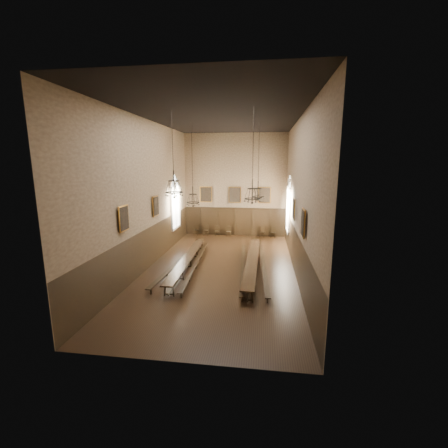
% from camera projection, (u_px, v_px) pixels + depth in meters
% --- Properties ---
extents(floor, '(9.00, 18.00, 0.02)m').
position_uv_depth(floor, '(221.00, 269.00, 18.52)').
color(floor, black).
rests_on(floor, ground).
extents(ceiling, '(9.00, 18.00, 0.02)m').
position_uv_depth(ceiling, '(220.00, 116.00, 16.75)').
color(ceiling, black).
rests_on(ceiling, ground).
extents(wall_back, '(9.00, 0.02, 9.00)m').
position_uv_depth(wall_back, '(235.00, 186.00, 26.39)').
color(wall_back, '#927959').
rests_on(wall_back, ground).
extents(wall_front, '(9.00, 0.02, 9.00)m').
position_uv_depth(wall_front, '(177.00, 228.00, 8.88)').
color(wall_front, '#927959').
rests_on(wall_front, ground).
extents(wall_left, '(0.02, 18.00, 9.00)m').
position_uv_depth(wall_left, '(147.00, 195.00, 18.22)').
color(wall_left, '#927959').
rests_on(wall_left, ground).
extents(wall_right, '(0.02, 18.00, 9.00)m').
position_uv_depth(wall_right, '(299.00, 197.00, 17.05)').
color(wall_right, '#927959').
rests_on(wall_right, ground).
extents(wainscot_panelling, '(9.00, 18.00, 2.50)m').
position_uv_depth(wainscot_panelling, '(220.00, 249.00, 18.27)').
color(wainscot_panelling, black).
rests_on(wainscot_panelling, floor).
extents(table_left, '(0.90, 9.08, 0.71)m').
position_uv_depth(table_left, '(188.00, 263.00, 18.59)').
color(table_left, black).
rests_on(table_left, floor).
extents(table_right, '(0.79, 9.63, 0.75)m').
position_uv_depth(table_right, '(252.00, 264.00, 18.17)').
color(table_right, black).
rests_on(table_right, floor).
extents(bench_left_outer, '(0.90, 9.22, 0.41)m').
position_uv_depth(bench_left_outer, '(180.00, 262.00, 18.93)').
color(bench_left_outer, black).
rests_on(bench_left_outer, floor).
extents(bench_left_inner, '(0.78, 9.13, 0.41)m').
position_uv_depth(bench_left_inner, '(196.00, 264.00, 18.53)').
color(bench_left_inner, black).
rests_on(bench_left_inner, floor).
extents(bench_right_inner, '(0.80, 9.05, 0.41)m').
position_uv_depth(bench_right_inner, '(243.00, 267.00, 18.12)').
color(bench_right_inner, black).
rests_on(bench_right_inner, floor).
extents(bench_right_outer, '(0.72, 9.09, 0.41)m').
position_uv_depth(bench_right_outer, '(263.00, 267.00, 18.00)').
color(bench_right_outer, black).
rests_on(bench_right_outer, floor).
extents(chair_0, '(0.55, 0.55, 0.97)m').
position_uv_depth(chair_0, '(197.00, 232.00, 27.28)').
color(chair_0, black).
rests_on(chair_0, floor).
extents(chair_1, '(0.44, 0.44, 0.97)m').
position_uv_depth(chair_1, '(206.00, 232.00, 27.16)').
color(chair_1, black).
rests_on(chair_1, floor).
extents(chair_2, '(0.44, 0.44, 0.92)m').
position_uv_depth(chair_2, '(217.00, 233.00, 26.99)').
color(chair_2, black).
rests_on(chair_2, floor).
extents(chair_3, '(0.44, 0.44, 0.90)m').
position_uv_depth(chair_3, '(229.00, 233.00, 26.79)').
color(chair_3, black).
rests_on(chair_3, floor).
extents(chair_6, '(0.53, 0.53, 0.97)m').
position_uv_depth(chair_6, '(262.00, 234.00, 26.41)').
color(chair_6, black).
rests_on(chair_6, floor).
extents(chair_7, '(0.51, 0.51, 0.95)m').
position_uv_depth(chair_7, '(273.00, 234.00, 26.30)').
color(chair_7, black).
rests_on(chair_7, floor).
extents(chandelier_back_left, '(0.88, 0.88, 5.38)m').
position_uv_depth(chandelier_back_left, '(193.00, 197.00, 20.43)').
color(chandelier_back_left, black).
rests_on(chandelier_back_left, ceiling).
extents(chandelier_back_right, '(0.86, 0.86, 4.96)m').
position_uv_depth(chandelier_back_right, '(258.00, 192.00, 20.24)').
color(chandelier_back_right, black).
rests_on(chandelier_back_right, ceiling).
extents(chandelier_front_left, '(0.92, 0.92, 4.24)m').
position_uv_depth(chandelier_front_left, '(174.00, 187.00, 15.44)').
color(chandelier_front_left, black).
rests_on(chandelier_front_left, ceiling).
extents(chandelier_front_right, '(0.77, 0.77, 4.45)m').
position_uv_depth(chandelier_front_right, '(252.00, 192.00, 14.66)').
color(chandelier_front_right, black).
rests_on(chandelier_front_right, ceiling).
extents(portrait_back_0, '(1.10, 0.12, 1.40)m').
position_uv_depth(portrait_back_0, '(206.00, 194.00, 26.76)').
color(portrait_back_0, '#A97128').
rests_on(portrait_back_0, wall_back).
extents(portrait_back_1, '(1.10, 0.12, 1.40)m').
position_uv_depth(portrait_back_1, '(235.00, 195.00, 26.42)').
color(portrait_back_1, '#A97128').
rests_on(portrait_back_1, wall_back).
extents(portrait_back_2, '(1.10, 0.12, 1.40)m').
position_uv_depth(portrait_back_2, '(264.00, 195.00, 26.09)').
color(portrait_back_2, '#A97128').
rests_on(portrait_back_2, wall_back).
extents(portrait_left_0, '(0.12, 1.00, 1.30)m').
position_uv_depth(portrait_left_0, '(156.00, 206.00, 19.33)').
color(portrait_left_0, '#A97128').
rests_on(portrait_left_0, wall_left).
extents(portrait_left_1, '(0.12, 1.00, 1.30)m').
position_uv_depth(portrait_left_1, '(124.00, 218.00, 14.96)').
color(portrait_left_1, '#A97128').
rests_on(portrait_left_1, wall_left).
extents(portrait_right_0, '(0.12, 1.00, 1.30)m').
position_uv_depth(portrait_right_0, '(294.00, 209.00, 18.20)').
color(portrait_right_0, '#A97128').
rests_on(portrait_right_0, wall_right).
extents(portrait_right_1, '(0.12, 1.00, 1.30)m').
position_uv_depth(portrait_right_1, '(303.00, 223.00, 13.82)').
color(portrait_right_1, '#A97128').
rests_on(portrait_right_1, wall_right).
extents(window_right, '(0.20, 2.20, 4.60)m').
position_uv_depth(window_right, '(289.00, 204.00, 22.62)').
color(window_right, white).
rests_on(window_right, wall_right).
extents(window_left, '(0.20, 2.20, 4.60)m').
position_uv_depth(window_left, '(175.00, 202.00, 23.77)').
color(window_left, white).
rests_on(window_left, wall_left).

